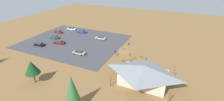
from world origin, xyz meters
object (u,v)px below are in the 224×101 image
(bike_pavilion, at_px, (144,73))
(lot_sign, at_px, (121,48))
(car_tan_back_corner, at_px, (79,52))
(car_white_inner_stall, at_px, (71,29))
(bicycle_black_yard_right, at_px, (118,55))
(bicycle_orange_near_porch, at_px, (124,49))
(bicycle_silver_yard_left, at_px, (146,59))
(car_maroon_far_end, at_px, (59,42))
(pine_far_west, at_px, (32,67))
(trash_bin, at_px, (129,44))
(visitor_crossing_yard, at_px, (115,51))
(car_green_front_row, at_px, (55,37))
(bicycle_orange_lone_east, at_px, (134,58))
(bicycle_purple_lone_west, at_px, (141,57))
(bicycle_white_yard_front, at_px, (120,51))
(car_blue_by_curb, at_px, (82,31))
(bicycle_teal_edge_south, at_px, (136,64))
(car_red_near_entry, at_px, (58,31))
(pine_midwest, at_px, (72,88))
(car_black_mid_lot, at_px, (39,44))
(bicycle_red_edge_north, at_px, (129,60))
(bicycle_black_by_bin, at_px, (130,55))
(bicycle_blue_front_row, at_px, (123,61))
(bicycle_yellow_back_row, at_px, (141,62))
(car_silver_second_row, at_px, (101,38))

(bike_pavilion, distance_m, lot_sign, 19.41)
(car_tan_back_corner, relative_size, car_white_inner_stall, 1.01)
(bicycle_black_yard_right, xyz_separation_m, bicycle_orange_near_porch, (-0.10, -5.73, -0.03))
(bicycle_silver_yard_left, xyz_separation_m, car_maroon_far_end, (36.16, 0.88, 0.34))
(bike_pavilion, relative_size, pine_far_west, 2.29)
(trash_bin, distance_m, bicycle_black_yard_right, 10.70)
(trash_bin, bearing_deg, visitor_crossing_yard, 78.52)
(car_white_inner_stall, relative_size, car_green_front_row, 1.11)
(bicycle_orange_lone_east, height_order, bicycle_purple_lone_west, bicycle_purple_lone_west)
(bike_pavilion, relative_size, car_tan_back_corner, 3.08)
(trash_bin, xyz_separation_m, bicycle_orange_near_porch, (0.31, 4.96, -0.11))
(bike_pavilion, xyz_separation_m, bicycle_white_yard_front, (12.58, -14.81, -2.55))
(car_blue_by_curb, bearing_deg, visitor_crossing_yard, 149.79)
(bicycle_teal_edge_south, bearing_deg, car_maroon_far_end, -6.33)
(bike_pavilion, height_order, car_white_inner_stall, bike_pavilion)
(trash_bin, relative_size, visitor_crossing_yard, 0.56)
(pine_far_west, relative_size, car_red_near_entry, 1.32)
(pine_midwest, bearing_deg, car_blue_by_curb, -57.73)
(car_black_mid_lot, height_order, car_blue_by_curb, car_blue_by_curb)
(bicycle_purple_lone_west, xyz_separation_m, car_red_near_entry, (44.13, -8.75, 0.30))
(bicycle_red_edge_north, height_order, bicycle_purple_lone_west, bicycle_purple_lone_west)
(bicycle_black_yard_right, xyz_separation_m, bicycle_white_yard_front, (0.37, -3.33, 0.00))
(bicycle_black_yard_right, relative_size, bicycle_black_by_bin, 1.16)
(bike_pavilion, height_order, car_maroon_far_end, bike_pavilion)
(bicycle_red_edge_north, xyz_separation_m, car_black_mid_lot, (37.20, 3.06, 0.36))
(car_black_mid_lot, bearing_deg, bicycle_purple_lone_west, -170.24)
(car_black_mid_lot, relative_size, car_green_front_row, 1.05)
(bicycle_black_by_bin, bearing_deg, bicycle_blue_front_row, 85.65)
(bicycle_white_yard_front, xyz_separation_m, bicycle_silver_yard_left, (-10.24, 2.54, 0.01))
(car_white_inner_stall, bearing_deg, bicycle_purple_lone_west, 160.21)
(pine_midwest, distance_m, bicycle_purple_lone_west, 29.71)
(bike_pavilion, bearing_deg, pine_midwest, 53.60)
(lot_sign, distance_m, car_black_mid_lot, 33.16)
(bicycle_orange_lone_east, bearing_deg, car_red_near_entry, -14.13)
(bicycle_yellow_back_row, height_order, car_blue_by_curb, car_blue_by_curb)
(car_red_near_entry, bearing_deg, bicycle_orange_near_porch, 172.54)
(bicycle_silver_yard_left, distance_m, bicycle_black_by_bin, 6.05)
(bicycle_teal_edge_south, bearing_deg, bicycle_orange_lone_east, -63.29)
(car_maroon_far_end, height_order, car_silver_second_row, car_silver_second_row)
(lot_sign, distance_m, car_silver_second_row, 14.99)
(bicycle_orange_near_porch, relative_size, car_blue_by_curb, 0.34)
(bicycle_teal_edge_south, height_order, car_black_mid_lot, car_black_mid_lot)
(bicycle_yellow_back_row, relative_size, car_red_near_entry, 0.35)
(bicycle_blue_front_row, relative_size, car_black_mid_lot, 0.33)
(car_blue_by_curb, bearing_deg, bicycle_orange_near_porch, 159.82)
(trash_bin, distance_m, car_tan_back_corner, 20.62)
(bicycle_yellow_back_row, bearing_deg, bicycle_red_edge_north, 4.22)
(lot_sign, bearing_deg, bicycle_black_by_bin, 157.94)
(car_red_near_entry, height_order, car_white_inner_stall, car_white_inner_stall)
(visitor_crossing_yard, bearing_deg, bicycle_silver_yard_left, 177.97)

